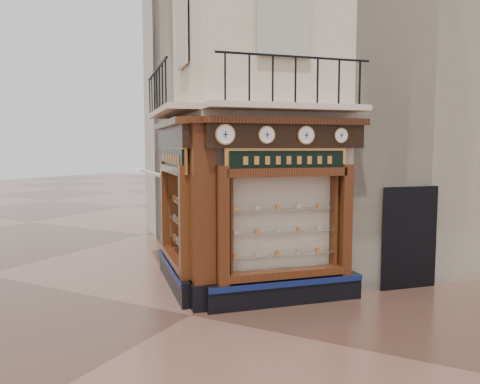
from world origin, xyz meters
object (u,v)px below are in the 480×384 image
Objects in this scene: signboard_right at (288,160)px; awning at (155,264)px; clock_d at (341,135)px; corner_pilaster at (203,216)px; clock_c at (306,135)px; clock_b at (267,135)px; signboard_left at (173,159)px; clock_a at (225,134)px.

awning is at bearing 116.88° from signboard_right.
signboard_right is (-0.91, -0.75, -0.52)m from clock_d.
corner_pilaster reaches higher than clock_c.
signboard_left is (-2.64, 0.44, -0.52)m from clock_b.
clock_d reaches higher than signboard_left.
awning is (-5.06, 1.37, -3.62)m from clock_c.
signboard_left is (-2.02, 1.05, -0.52)m from clock_a.
signboard_left is (-3.83, -0.75, -0.52)m from clock_d.
clock_c is at bearing -11.43° from corner_pilaster.
signboard_left is at bearing 125.55° from clock_b.
clock_a is 0.87m from clock_b.
corner_pilaster is 11.06× the size of clock_b.
clock_b reaches higher than awning.
clock_a is 0.26× the size of awning.
clock_c reaches higher than signboard_right.
awning is at bearing 100.81° from clock_a.
signboard_right is (0.90, 1.05, -0.52)m from clock_a.
clock_a reaches higher than signboard_right.
clock_b is (0.62, 0.62, 0.00)m from clock_a.
clock_c reaches higher than signboard_left.
clock_b is 0.93× the size of clock_c.
clock_a is 0.21× the size of signboard_right.
clock_d reaches higher than signboard_right.
clock_d is 0.14× the size of signboard_left.
clock_a reaches higher than signboard_left.
clock_a is at bearing -162.53° from signboard_left.
clock_b is at bearing -159.08° from awning.
corner_pilaster reaches higher than signboard_right.
corner_pilaster is 3.40m from clock_d.
awning is at bearing 119.86° from clock_c.
awning is 0.70× the size of signboard_left.
corner_pilaster is 12.38× the size of clock_d.
clock_c reaches higher than clock_d.
clock_b is 1.12× the size of clock_d.
clock_a is at bearing 180.00° from clock_c.
clock_c is at bearing -17.00° from signboard_right.
corner_pilaster is at bearing 168.57° from clock_c.
corner_pilaster is 1.76× the size of signboard_left.
clock_b is 0.18× the size of signboard_right.
clock_b is (1.18, 0.57, 1.67)m from corner_pilaster.
clock_c is at bearing -131.88° from signboard_left.
corner_pilaster is 2.13m from clock_b.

